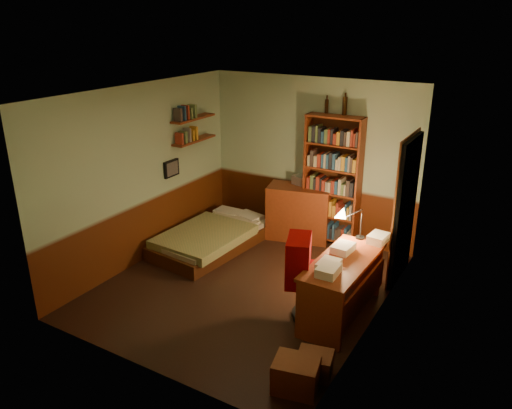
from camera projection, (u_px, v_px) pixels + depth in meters
The scene contains 24 objects.
floor at pixel (247, 286), 6.84m from camera, with size 3.50×4.00×0.02m, color black.
ceiling at pixel (245, 92), 5.91m from camera, with size 3.50×4.00×0.02m, color silver.
wall_back at pixel (311, 159), 8.00m from camera, with size 3.50×0.02×2.60m, color #96B28F.
wall_left at pixel (142, 175), 7.21m from camera, with size 0.02×4.00×2.60m, color #96B28F.
wall_right at pixel (381, 223), 5.54m from camera, with size 0.02×4.00×2.60m, color #96B28F.
wall_front at pixel (136, 258), 4.76m from camera, with size 3.50×0.02×2.60m, color #96B28F.
doorway at pixel (405, 211), 6.72m from camera, with size 0.06×0.90×2.00m, color black.
door_trim at pixel (403, 210), 6.73m from camera, with size 0.02×0.98×2.08m, color #3B1B0A.
bed at pixel (211, 231), 7.84m from camera, with size 1.02×1.90×0.56m, color #6C7E4D.
dresser at pixel (299, 213), 8.14m from camera, with size 1.00×0.50×0.89m, color maroon.
mini_stereo at pixel (302, 180), 8.07m from camera, with size 0.27×0.21×0.14m, color #B2B2B7.
bookshelf at pixel (332, 182), 7.76m from camera, with size 0.89×0.28×2.07m, color maroon.
bottle_left at pixel (327, 106), 7.53m from camera, with size 0.06×0.06×0.21m, color black.
bottle_right at pixel (345, 106), 7.38m from camera, with size 0.07×0.07×0.27m, color black.
desk at pixel (341, 288), 6.02m from camera, with size 0.58×1.41×0.75m, color maroon.
paper_stack at pixel (378, 238), 6.33m from camera, with size 0.21×0.28×0.11m, color silver.
desk_lamp at pixel (362, 214), 6.35m from camera, with size 0.20×0.20×0.68m, color black.
office_chair at pixel (315, 276), 5.94m from camera, with size 0.55×0.49×1.11m, color #315D39.
red_jacket at pixel (305, 199), 5.96m from camera, with size 0.27×0.49×0.58m, color #930406.
wall_shelf_lower at pixel (194, 140), 7.93m from camera, with size 0.20×0.90×0.03m, color maroon.
wall_shelf_upper at pixel (193, 118), 7.81m from camera, with size 0.20×0.90×0.03m, color maroon.
framed_picture at pixel (171, 168), 7.69m from camera, with size 0.04×0.32×0.26m, color black.
cardboard_box_a at pixel (296, 375), 4.88m from camera, with size 0.44×0.35×0.33m, color brown.
cardboard_box_b at pixel (315, 364), 5.10m from camera, with size 0.35×0.29×0.25m, color brown.
Camera 1 is at (3.14, -5.11, 3.47)m, focal length 35.00 mm.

